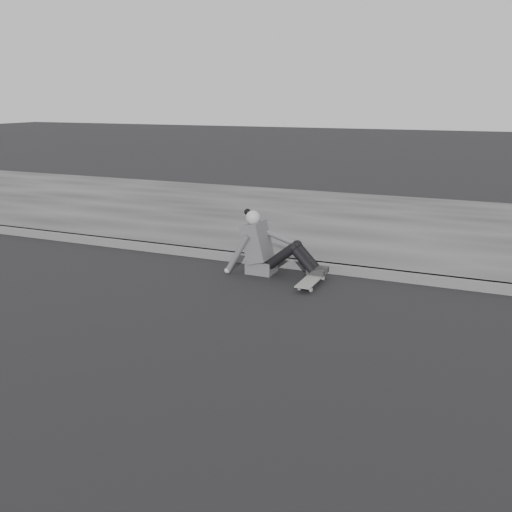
{
  "coord_description": "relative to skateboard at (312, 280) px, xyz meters",
  "views": [
    {
      "loc": [
        2.95,
        -4.74,
        2.33
      ],
      "look_at": [
        0.37,
        1.29,
        0.5
      ],
      "focal_mm": 40.0,
      "sensor_mm": 36.0,
      "label": 1
    }
  ],
  "objects": [
    {
      "name": "seated_woman",
      "position": [
        -0.73,
        0.25,
        0.29
      ],
      "size": [
        1.38,
        0.46,
        0.88
      ],
      "color": "#48484B",
      "rests_on": "ground"
    },
    {
      "name": "ground",
      "position": [
        -0.87,
        -1.94,
        -0.07
      ],
      "size": [
        80.0,
        80.0,
        0.0
      ],
      "primitive_type": "plane",
      "color": "black",
      "rests_on": "ground"
    },
    {
      "name": "sidewalk",
      "position": [
        -0.87,
        3.66,
        -0.01
      ],
      "size": [
        24.0,
        6.0,
        0.12
      ],
      "primitive_type": "cube",
      "color": "#3D3D3D",
      "rests_on": "ground"
    },
    {
      "name": "curb",
      "position": [
        -0.87,
        0.64,
        -0.01
      ],
      "size": [
        24.0,
        0.16,
        0.12
      ],
      "primitive_type": "cube",
      "color": "#515151",
      "rests_on": "ground"
    },
    {
      "name": "skateboard",
      "position": [
        0.0,
        0.0,
        0.0
      ],
      "size": [
        0.2,
        0.78,
        0.09
      ],
      "color": "gray",
      "rests_on": "ground"
    }
  ]
}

